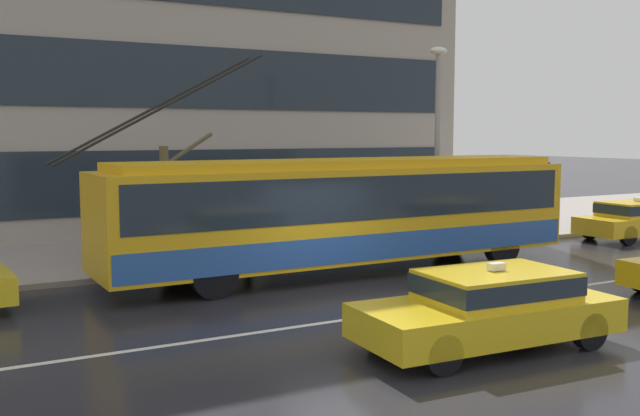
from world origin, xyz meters
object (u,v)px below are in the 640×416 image
object	(u,v)px
trolleybus	(347,210)
bus_shelter	(218,190)
pedestrian_at_shelter	(247,223)
pedestrian_approaching_curb	(112,200)
taxi_ahead_of_bus	(640,218)
street_tree_bare	(164,195)
street_lamp	(437,127)
taxi_oncoming_near	(490,305)

from	to	relation	value
trolleybus	bus_shelter	world-z (taller)	trolleybus
pedestrian_at_shelter	pedestrian_approaching_curb	bearing A→B (deg)	143.47
pedestrian_approaching_curb	bus_shelter	bearing A→B (deg)	-12.65
pedestrian_approaching_curb	taxi_ahead_of_bus	bearing A→B (deg)	-13.84
street_tree_bare	taxi_ahead_of_bus	bearing A→B (deg)	-12.97
taxi_ahead_of_bus	pedestrian_approaching_curb	size ratio (longest dim) A/B	2.29
trolleybus	street_lamp	size ratio (longest dim) A/B	2.23
taxi_ahead_of_bus	trolleybus	bearing A→B (deg)	-178.57
taxi_oncoming_near	pedestrian_approaching_curb	xyz separation A→B (m)	(-3.58, 10.96, 1.01)
taxi_ahead_of_bus	street_lamp	xyz separation A→B (m)	(-7.04, 1.86, 3.01)
pedestrian_approaching_curb	street_lamp	size ratio (longest dim) A/B	0.34
pedestrian_approaching_curb	street_lamp	bearing A→B (deg)	-13.09
trolleybus	bus_shelter	distance (m)	4.22
taxi_oncoming_near	taxi_ahead_of_bus	distance (m)	14.54
bus_shelter	pedestrian_at_shelter	size ratio (longest dim) A/B	2.16
pedestrian_at_shelter	street_lamp	distance (m)	6.82
taxi_oncoming_near	street_tree_bare	xyz separation A→B (m)	(-2.30, 10.40, 1.13)
pedestrian_approaching_curb	street_lamp	xyz separation A→B (m)	(9.31, -2.16, 1.99)
trolleybus	street_lamp	distance (m)	5.40
taxi_ahead_of_bus	bus_shelter	distance (m)	14.01
taxi_oncoming_near	taxi_ahead_of_bus	size ratio (longest dim) A/B	0.96
taxi_oncoming_near	street_lamp	size ratio (longest dim) A/B	0.75
trolleybus	taxi_oncoming_near	bearing A→B (deg)	-100.74
pedestrian_at_shelter	pedestrian_approaching_curb	xyz separation A→B (m)	(-2.99, 2.22, 0.58)
street_lamp	trolleybus	bearing A→B (deg)	-154.32
street_tree_bare	bus_shelter	bearing A→B (deg)	-2.73
taxi_oncoming_near	bus_shelter	distance (m)	10.42
bus_shelter	pedestrian_approaching_curb	distance (m)	2.89
taxi_ahead_of_bus	pedestrian_approaching_curb	world-z (taller)	pedestrian_approaching_curb
taxi_oncoming_near	taxi_ahead_of_bus	bearing A→B (deg)	28.47
bus_shelter	pedestrian_approaching_curb	size ratio (longest dim) A/B	1.79
trolleybus	pedestrian_approaching_curb	world-z (taller)	trolleybus
pedestrian_approaching_curb	street_lamp	distance (m)	9.76
street_lamp	taxi_ahead_of_bus	bearing A→B (deg)	-14.82
pedestrian_at_shelter	bus_shelter	bearing A→B (deg)	96.46
bus_shelter	trolleybus	bearing A→B (deg)	-61.23
pedestrian_approaching_curb	street_tree_bare	distance (m)	1.40
pedestrian_approaching_curb	street_tree_bare	world-z (taller)	street_tree_bare
pedestrian_approaching_curb	street_lamp	world-z (taller)	street_lamp
trolleybus	street_lamp	bearing A→B (deg)	25.68
bus_shelter	street_tree_bare	world-z (taller)	street_tree_bare
taxi_oncoming_near	pedestrian_approaching_curb	bearing A→B (deg)	108.08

